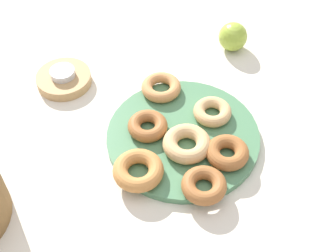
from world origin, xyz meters
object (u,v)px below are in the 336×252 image
Objects in this scene: donut_0 at (204,185)px; donut_2 at (161,87)px; donut_plate at (183,137)px; donut_1 at (212,112)px; donut_4 at (185,144)px; apple at (233,37)px; donut_3 at (148,126)px; donut_5 at (227,153)px; tealight at (63,73)px; donut_6 at (138,170)px; candle_holder at (64,79)px.

donut_0 is 0.26m from donut_2.
donut_1 is at bearing -59.96° from donut_plate.
apple is (0.29, -0.17, 0.00)m from donut_4.
donut_3 is at bearing 47.58° from donut_4.
donut_5 is (-0.09, -0.14, 0.00)m from donut_3.
tealight is (0.08, 0.20, 0.00)m from donut_2.
donut_5 is at bearing -123.20° from donut_3.
tealight is at bearing 48.72° from donut_plate.
tealight is (0.24, 0.22, 0.00)m from donut_4.
donut_6 reaches higher than donut_2.
donut_5 is 0.34m from apple.
donut_5 is at bearing -177.86° from donut_1.
donut_3 is 0.24m from candle_holder.
candle_holder is 0.40m from apple.
donut_6 is 1.74× the size of tealight.
donut_5 is at bearing -85.36° from donut_6.
donut_0 is at bearing 137.59° from donut_5.
donut_3 is at bearing -16.69° from donut_6.
candle_holder is (0.08, 0.20, -0.02)m from donut_2.
donut_4 reaches higher than donut_plate.
donut_5 reaches higher than donut_1.
donut_6 reaches higher than donut_5.
donut_4 is at bearing -172.71° from donut_2.
tealight is at bearing 35.91° from donut_0.
donut_0 reaches higher than donut_plate.
donut_plate is 3.59× the size of donut_2.
donut_4 reaches higher than donut_3.
donut_2 is at bearing -19.62° from donut_6.
tealight is (0.00, 0.00, 0.02)m from candle_holder.
donut_2 is at bearing 46.53° from donut_1.
donut_2 is 1.57× the size of tealight.
donut_3 is 0.11m from donut_6.
apple reaches higher than donut_6.
donut_0 is 0.17m from donut_3.
donut_plate is at bearing -131.28° from tealight.
donut_2 reaches higher than donut_plate.
donut_plate is 3.24× the size of donut_6.
candle_holder is (0.28, 0.13, -0.02)m from donut_6.
donut_6 is at bearing 129.90° from donut_plate.
candle_holder is (0.24, 0.22, -0.02)m from donut_4.
donut_plate is 0.13m from donut_0.
donut_1 reaches higher than candle_holder.
donut_3 is at bearing -137.90° from tealight.
donut_5 is 0.40m from candle_holder.
donut_4 is 1.38× the size of apple.
tealight is at bearing 61.23° from donut_1.
donut_1 is at bearing -17.65° from donut_0.
donut_plate is 0.30m from candle_holder.
apple is at bearing -21.42° from donut_0.
apple reaches higher than donut_0.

